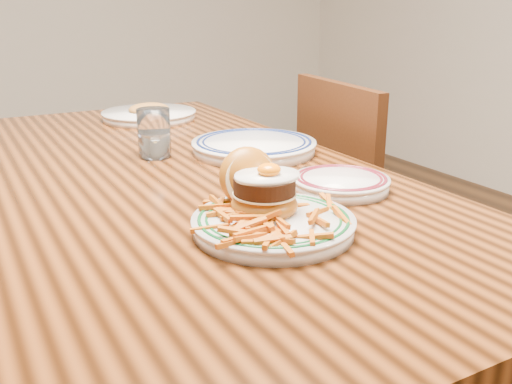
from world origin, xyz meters
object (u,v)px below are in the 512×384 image
table (165,211)px  side_plate (341,182)px  main_plate (269,209)px  chair_right (367,221)px

table → side_plate: size_ratio=8.19×
table → side_plate: side_plate is taller
main_plate → table: bearing=98.3°
table → chair_right: 0.69m
table → chair_right: bearing=9.2°
side_plate → table: bearing=150.9°
main_plate → side_plate: (0.22, 0.10, -0.02)m
table → main_plate: (0.03, -0.38, 0.12)m
chair_right → main_plate: chair_right is taller
table → side_plate: bearing=-47.9°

